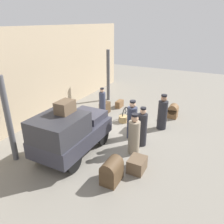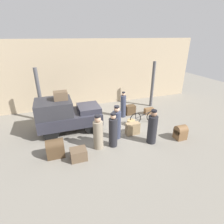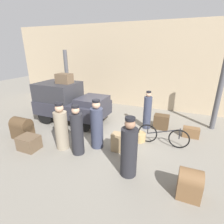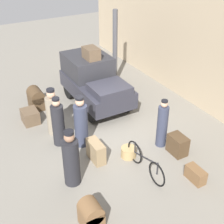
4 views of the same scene
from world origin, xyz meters
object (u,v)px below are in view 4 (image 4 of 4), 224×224
porter_standing_middle (58,124)px  trunk_wicker_pale (30,116)px  trunk_large_brown (36,98)px  porter_carrying_trunk (81,124)px  conductor_in_dark_uniform (162,125)px  porter_with_bicycle (71,160)px  suitcase_black_upright (91,214)px  porter_lifting_near_truck (53,114)px  suitcase_small_leather (96,151)px  wicker_basket (129,152)px  trunk_umber_medium (178,145)px  trunk_on_truck_roof (91,53)px  suitcase_tan_flat (196,175)px  bicycle (145,162)px  truck (94,80)px

porter_standing_middle → trunk_wicker_pale: 1.79m
trunk_large_brown → porter_carrying_trunk: bearing=10.1°
porter_carrying_trunk → trunk_large_brown: porter_carrying_trunk is taller
conductor_in_dark_uniform → porter_carrying_trunk: bearing=-120.2°
porter_with_bicycle → suitcase_black_upright: bearing=-7.0°
porter_lifting_near_truck → trunk_large_brown: size_ratio=2.01×
trunk_wicker_pale → suitcase_small_leather: bearing=20.1°
wicker_basket → trunk_umber_medium: (0.58, 1.37, 0.14)m
porter_lifting_near_truck → porter_with_bicycle: bearing=-9.6°
trunk_large_brown → trunk_on_truck_roof: 2.66m
trunk_large_brown → conductor_in_dark_uniform: bearing=32.6°
porter_standing_middle → trunk_large_brown: (-2.53, 0.07, -0.34)m
trunk_large_brown → wicker_basket: bearing=19.5°
porter_standing_middle → wicker_basket: bearing=43.4°
trunk_large_brown → suitcase_tan_flat: bearing=23.0°
trunk_umber_medium → conductor_in_dark_uniform: bearing=-162.7°
bicycle → trunk_wicker_pale: bicycle is taller
porter_carrying_trunk → bicycle: bearing=25.4°
bicycle → conductor_in_dark_uniform: 1.47m
suitcase_black_upright → trunk_wicker_pale: bearing=179.1°
trunk_wicker_pale → trunk_umber_medium: (3.87, 3.37, 0.06)m
conductor_in_dark_uniform → suitcase_tan_flat: 1.84m
suitcase_small_leather → trunk_umber_medium: size_ratio=1.17×
suitcase_small_leather → suitcase_tan_flat: bearing=43.0°
porter_with_bicycle → trunk_large_brown: size_ratio=2.08×
trunk_on_truck_roof → porter_standing_middle: bearing=-47.4°
truck → porter_lifting_near_truck: bearing=-60.5°
porter_with_bicycle → trunk_umber_medium: size_ratio=2.76×
porter_carrying_trunk → truck: bearing=145.0°
wicker_basket → trunk_umber_medium: bearing=67.1°
porter_standing_middle → suitcase_black_upright: bearing=-9.0°
porter_lifting_near_truck → suitcase_black_upright: porter_lifting_near_truck is taller
bicycle → trunk_umber_medium: bicycle is taller
porter_carrying_trunk → suitcase_black_upright: size_ratio=2.37×
porter_lifting_near_truck → suitcase_black_upright: (3.99, -0.60, -0.37)m
suitcase_small_leather → trunk_large_brown: bearing=-171.7°
bicycle → porter_lifting_near_truck: porter_lifting_near_truck is taller
porter_carrying_trunk → trunk_umber_medium: size_ratio=2.80×
porter_standing_middle → trunk_wicker_pale: porter_standing_middle is taller
trunk_wicker_pale → trunk_umber_medium: size_ratio=1.08×
bicycle → suitcase_black_upright: bicycle is taller
bicycle → trunk_wicker_pale: size_ratio=2.69×
conductor_in_dark_uniform → trunk_large_brown: conductor_in_dark_uniform is taller
porter_with_bicycle → trunk_wicker_pale: bearing=-178.2°
porter_standing_middle → porter_lifting_near_truck: 0.68m
trunk_wicker_pale → trunk_umber_medium: bearing=41.0°
porter_carrying_trunk → trunk_large_brown: 2.98m
bicycle → trunk_on_truck_roof: 4.75m
truck → porter_carrying_trunk: 2.73m
suitcase_small_leather → suitcase_black_upright: size_ratio=0.98×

